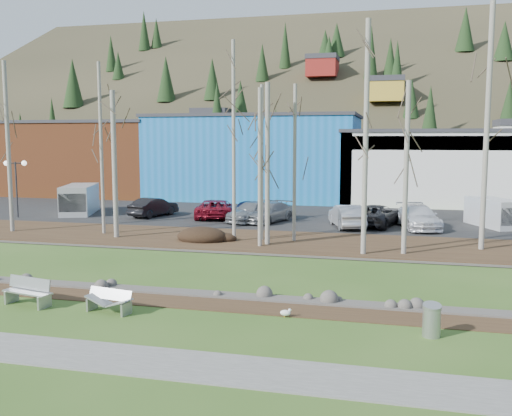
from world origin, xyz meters
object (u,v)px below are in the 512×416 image
(seagull, at_px, (286,313))
(car_4, at_px, (246,210))
(car_7, at_px, (418,217))
(car_2, at_px, (212,209))
(car_9, at_px, (268,212))
(litter_bin, at_px, (432,322))
(car_6, at_px, (377,215))
(car_0, at_px, (148,205))
(van_grey, at_px, (79,200))
(street_lamp, at_px, (16,173))
(van_white, at_px, (495,213))
(bench_damaged, at_px, (109,301))
(car_3, at_px, (251,212))
(car_8, at_px, (219,209))
(bench_intact, at_px, (28,292))
(car_1, at_px, (154,207))
(car_5, at_px, (347,216))

(seagull, distance_m, car_4, 23.01)
(car_7, bearing_deg, car_4, 159.00)
(seagull, xyz_separation_m, car_2, (-9.70, 21.61, 0.64))
(car_4, distance_m, car_9, 2.38)
(litter_bin, height_order, car_6, car_6)
(litter_bin, distance_m, car_0, 30.17)
(car_2, relative_size, van_grey, 0.88)
(street_lamp, bearing_deg, van_grey, 16.02)
(van_white, bearing_deg, bench_damaged, -149.81)
(seagull, height_order, car_0, car_0)
(car_6, bearing_deg, van_grey, 13.11)
(street_lamp, distance_m, car_4, 17.27)
(seagull, height_order, car_3, car_3)
(seagull, xyz_separation_m, car_8, (-9.19, 21.61, 0.64))
(litter_bin, height_order, seagull, litter_bin)
(bench_intact, bearing_deg, car_1, 114.93)
(seagull, xyz_separation_m, street_lamp, (-23.86, 18.35, 3.28))
(car_6, xyz_separation_m, car_7, (2.67, -0.43, 0.04))
(street_lamp, bearing_deg, litter_bin, -58.52)
(car_3, xyz_separation_m, car_5, (6.79, -1.18, 0.07))
(car_1, distance_m, car_6, 16.53)
(car_3, relative_size, van_grey, 0.86)
(car_3, bearing_deg, car_7, 16.65)
(seagull, distance_m, car_3, 21.51)
(bench_intact, relative_size, litter_bin, 2.20)
(street_lamp, relative_size, van_white, 0.92)
(street_lamp, bearing_deg, car_2, -11.70)
(seagull, relative_size, car_0, 0.10)
(seagull, height_order, car_9, car_9)
(car_9, bearing_deg, van_white, 24.47)
(car_6, bearing_deg, car_2, 9.62)
(litter_bin, relative_size, car_7, 0.18)
(car_9, height_order, van_grey, van_grey)
(street_lamp, bearing_deg, car_8, -12.13)
(litter_bin, relative_size, seagull, 2.21)
(car_1, bearing_deg, bench_intact, 118.56)
(seagull, relative_size, car_9, 0.09)
(car_0, distance_m, van_grey, 5.49)
(bench_intact, distance_m, car_6, 24.20)
(seagull, distance_m, van_grey, 29.54)
(bench_damaged, xyz_separation_m, litter_bin, (10.69, 0.08, 0.07))
(bench_intact, height_order, litter_bin, bench_intact)
(car_6, bearing_deg, car_5, 45.86)
(car_2, distance_m, car_7, 14.72)
(car_1, bearing_deg, car_5, -171.68)
(car_1, relative_size, van_grey, 0.78)
(bench_damaged, height_order, car_9, car_9)
(car_0, xyz_separation_m, car_8, (5.89, -0.46, -0.04))
(car_2, bearing_deg, bench_intact, 78.56)
(car_0, distance_m, car_9, 10.00)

